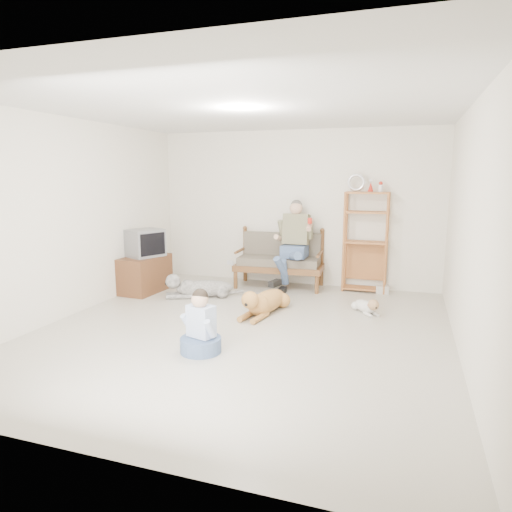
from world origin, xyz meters
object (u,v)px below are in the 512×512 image
(tv_stand, at_px, (145,274))
(golden_retriever, at_px, (264,302))
(etagere, at_px, (365,241))
(loveseat, at_px, (280,259))

(tv_stand, relative_size, golden_retriever, 0.68)
(etagere, relative_size, tv_stand, 2.10)
(loveseat, height_order, golden_retriever, loveseat)
(etagere, relative_size, golden_retriever, 1.43)
(tv_stand, bearing_deg, golden_retriever, -9.83)
(loveseat, distance_m, etagere, 1.48)
(tv_stand, xyz_separation_m, golden_retriever, (2.26, -0.55, -0.13))
(tv_stand, bearing_deg, etagere, 22.91)
(loveseat, bearing_deg, tv_stand, -155.63)
(etagere, xyz_separation_m, tv_stand, (-3.47, -1.20, -0.55))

